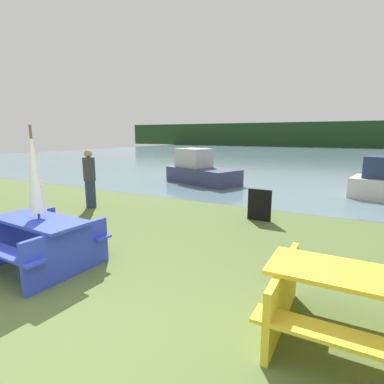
# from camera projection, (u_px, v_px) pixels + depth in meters

# --- Properties ---
(ground_plane) EXTENTS (60.00, 60.00, 0.00)m
(ground_plane) POSITION_uv_depth(u_px,v_px,m) (56.00, 347.00, 2.90)
(ground_plane) COLOR #516633
(water) EXTENTS (60.00, 50.00, 0.00)m
(water) POSITION_uv_depth(u_px,v_px,m) (328.00, 155.00, 29.95)
(water) COLOR slate
(water) RESTS_ON ground_plane
(far_treeline) EXTENTS (80.00, 1.60, 4.00)m
(far_treeline) POSITION_uv_depth(u_px,v_px,m) (340.00, 134.00, 46.84)
(far_treeline) COLOR #1E3D1E
(far_treeline) RESTS_ON water
(picnic_table_blue) EXTENTS (1.66, 1.45, 0.77)m
(picnic_table_blue) POSITION_uv_depth(u_px,v_px,m) (41.00, 238.00, 4.58)
(picnic_table_blue) COLOR blue
(picnic_table_blue) RESTS_ON ground_plane
(picnic_table_yellow) EXTENTS (1.60, 1.39, 0.75)m
(picnic_table_yellow) POSITION_uv_depth(u_px,v_px,m) (353.00, 303.00, 2.84)
(picnic_table_yellow) COLOR yellow
(picnic_table_yellow) RESTS_ON ground_plane
(umbrella_white) EXTENTS (0.23, 0.23, 2.16)m
(umbrella_white) POSITION_uv_depth(u_px,v_px,m) (34.00, 171.00, 4.38)
(umbrella_white) COLOR brown
(umbrella_white) RESTS_ON ground_plane
(boat) EXTENTS (3.52, 2.48, 1.43)m
(boat) POSITION_uv_depth(u_px,v_px,m) (200.00, 171.00, 12.66)
(boat) COLOR #333856
(boat) RESTS_ON water
(person) EXTENTS (0.32, 0.32, 1.62)m
(person) POSITION_uv_depth(u_px,v_px,m) (90.00, 179.00, 8.28)
(person) COLOR #283351
(person) RESTS_ON ground_plane
(signboard) EXTENTS (0.55, 0.08, 0.75)m
(signboard) POSITION_uv_depth(u_px,v_px,m) (259.00, 205.00, 7.11)
(signboard) COLOR black
(signboard) RESTS_ON ground_plane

